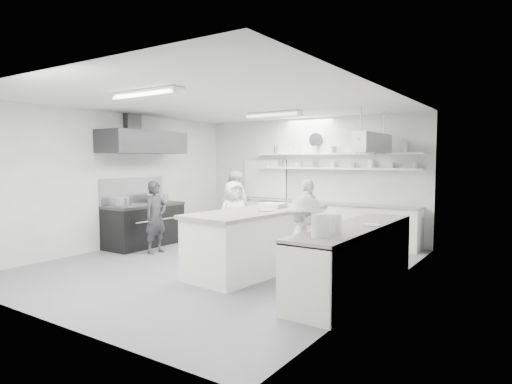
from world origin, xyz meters
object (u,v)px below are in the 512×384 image
Objects in this scene: cook_back at (234,204)px; cook_stove at (156,217)px; back_counter at (314,221)px; prep_island at (258,241)px; right_counter at (354,259)px; stove at (144,226)px.

cook_stove is at bearing 81.17° from cook_back.
back_counter is 1.79× the size of prep_island.
cook_back is at bearing -3.36° from cook_stove.
back_counter is 3.84m from cook_stove.
prep_island is 2.59m from cook_stove.
cook_stove is at bearing -123.22° from back_counter.
cook_stove is 2.53m from cook_back.
right_counter is at bearing -1.14° from prep_island.
right_counter reaches higher than stove.
cook_stove is at bearing -174.87° from prep_island.
stove is 5.28m from right_counter.
right_counter is 2.19× the size of cook_stove.
right_counter is 1.88m from prep_island.
cook_stove is 0.90× the size of cook_back.
cook_back is at bearing 65.24° from stove.
back_counter is 3.31× the size of cook_stove.
back_counter is at bearing -32.59° from cook_stove.
right_counter is at bearing -6.52° from stove.
cook_back is (0.98, 2.13, 0.39)m from stove.
stove is at bearing 173.48° from right_counter.
back_counter is at bearing 124.65° from right_counter.
cook_back reaches higher than back_counter.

